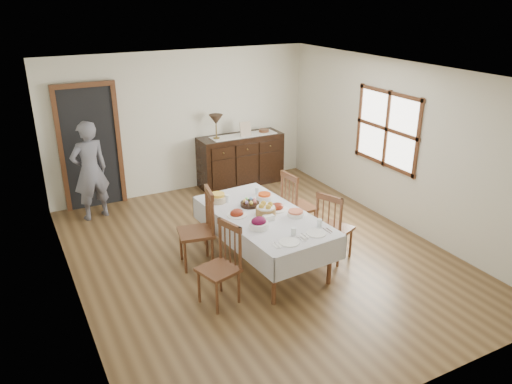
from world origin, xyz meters
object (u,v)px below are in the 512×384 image
person (90,168)px  chair_left_far (200,228)px  table_lamp (216,120)px  chair_left_near (222,264)px  chair_right_near (333,226)px  dining_table (263,220)px  sideboard (241,160)px  chair_right_far (296,204)px

person → chair_left_far: bearing=100.6°
chair_left_far → table_lamp: 2.99m
chair_left_far → person: person is taller
chair_left_near → person: (-0.90, 3.23, 0.37)m
chair_left_near → chair_right_near: (1.79, 0.21, 0.01)m
chair_left_far → chair_right_near: (1.69, -0.75, -0.04)m
chair_left_near → table_lamp: size_ratio=2.22×
chair_right_near → chair_left_near: bearing=73.2°
chair_left_far → table_lamp: size_ratio=2.40×
dining_table → table_lamp: size_ratio=4.85×
dining_table → chair_left_near: 1.07m
chair_left_far → sideboard: bearing=154.5°
chair_right_far → table_lamp: (-0.25, 2.43, 0.81)m
sideboard → dining_table: bearing=-110.4°
chair_right_near → table_lamp: (-0.31, 3.29, 0.82)m
chair_right_near → chair_left_far: bearing=42.5°
chair_left_far → person: size_ratio=0.62×
chair_right_near → person: person is taller
sideboard → chair_left_near: bearing=-119.4°
chair_left_far → person: bearing=-145.5°
dining_table → person: 3.20m
chair_left_far → person: 2.50m
chair_left_near → sideboard: size_ratio=0.62×
chair_left_near → chair_right_far: bearing=105.7°
dining_table → chair_right_near: 0.98m
chair_left_far → chair_right_far: 1.63m
person → chair_right_far: bearing=127.4°
sideboard → person: bearing=-174.4°
dining_table → chair_left_far: bearing=150.6°
dining_table → table_lamp: bearing=74.5°
chair_right_far → sideboard: chair_right_far is taller
sideboard → person: 2.91m
person → table_lamp: (2.37, 0.27, 0.45)m
chair_left_near → chair_left_far: (0.10, 0.96, 0.04)m
chair_right_near → dining_table: bearing=43.7°
sideboard → table_lamp: table_lamp is taller
chair_left_far → chair_right_far: (1.63, 0.11, -0.02)m
chair_left_far → sideboard: chair_left_far is taller
chair_right_near → chair_right_far: chair_right_far is taller
chair_right_near → sideboard: chair_right_near is taller
dining_table → sideboard: size_ratio=1.36×
chair_right_near → sideboard: (0.19, 3.30, -0.03)m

